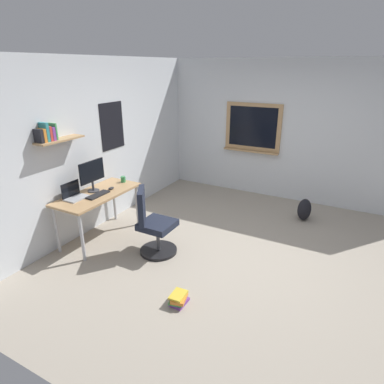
{
  "coord_description": "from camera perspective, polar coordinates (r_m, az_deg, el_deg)",
  "views": [
    {
      "loc": [
        -3.77,
        -1.24,
        2.47
      ],
      "look_at": [
        -0.11,
        0.72,
        0.85
      ],
      "focal_mm": 30.62,
      "sensor_mm": 36.0,
      "label": 1
    }
  ],
  "objects": [
    {
      "name": "ground_plane",
      "position": [
        4.67,
        8.63,
        -10.89
      ],
      "size": [
        5.2,
        5.2,
        0.0
      ],
      "primitive_type": "plane",
      "color": "#9E9384",
      "rests_on": "ground"
    },
    {
      "name": "wall_back",
      "position": [
        5.39,
        -16.02,
        7.98
      ],
      "size": [
        5.0,
        0.3,
        2.6
      ],
      "color": "silver",
      "rests_on": "ground"
    },
    {
      "name": "wall_right",
      "position": [
        6.45,
        16.65,
        9.96
      ],
      "size": [
        0.22,
        5.0,
        2.6
      ],
      "color": "silver",
      "rests_on": "ground"
    },
    {
      "name": "desk",
      "position": [
        4.98,
        -16.06,
        -1.03
      ],
      "size": [
        1.31,
        0.6,
        0.73
      ],
      "color": "tan",
      "rests_on": "ground"
    },
    {
      "name": "office_chair",
      "position": [
        4.53,
        -6.83,
        -5.91
      ],
      "size": [
        0.55,
        0.57,
        0.95
      ],
      "color": "black",
      "rests_on": "ground"
    },
    {
      "name": "laptop",
      "position": [
        4.85,
        -19.84,
        -0.4
      ],
      "size": [
        0.31,
        0.21,
        0.23
      ],
      "color": "#ADAFB5",
      "rests_on": "desk"
    },
    {
      "name": "monitor_primary",
      "position": [
        4.96,
        -17.02,
        3.05
      ],
      "size": [
        0.46,
        0.17,
        0.46
      ],
      "color": "#38383D",
      "rests_on": "desk"
    },
    {
      "name": "keyboard",
      "position": [
        4.86,
        -16.05,
        -0.47
      ],
      "size": [
        0.37,
        0.13,
        0.02
      ],
      "primitive_type": "cube",
      "color": "black",
      "rests_on": "desk"
    },
    {
      "name": "computer_mouse",
      "position": [
        5.04,
        -13.9,
        0.64
      ],
      "size": [
        0.1,
        0.06,
        0.03
      ],
      "primitive_type": "ellipsoid",
      "color": "#262628",
      "rests_on": "desk"
    },
    {
      "name": "coffee_mug",
      "position": [
        5.31,
        -11.9,
        2.17
      ],
      "size": [
        0.08,
        0.08,
        0.09
      ],
      "primitive_type": "cylinder",
      "color": "#338C4C",
      "rests_on": "desk"
    },
    {
      "name": "backpack",
      "position": [
        5.86,
        18.97,
        -2.89
      ],
      "size": [
        0.32,
        0.22,
        0.37
      ],
      "primitive_type": "ellipsoid",
      "color": "black",
      "rests_on": "ground"
    },
    {
      "name": "book_stack_on_floor",
      "position": [
        3.8,
        -2.32,
        -18.09
      ],
      "size": [
        0.24,
        0.21,
        0.12
      ],
      "color": "#7A3D99",
      "rests_on": "ground"
    }
  ]
}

